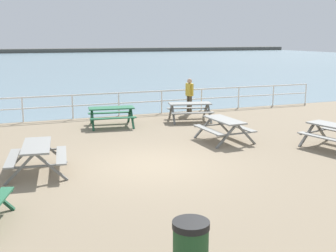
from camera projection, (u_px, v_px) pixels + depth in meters
ground_plane at (151, 168)px, 11.83m from camera, size 30.00×24.00×0.20m
sea_band at (35, 63)px, 60.06m from camera, size 142.00×90.00×0.01m
distant_shoreline at (23, 53)px, 99.38m from camera, size 142.00×6.00×1.80m
seaward_railing at (96, 101)px, 18.74m from camera, size 23.07×0.07×1.08m
picnic_table_near_left at (335, 131)px, 13.44m from camera, size 1.88×2.10×0.80m
picnic_table_near_right at (190, 107)px, 18.00m from camera, size 2.09×1.87×0.80m
picnic_table_mid_centre at (111, 112)px, 16.86m from camera, size 1.97×1.74×0.80m
picnic_table_far_right at (224, 125)px, 14.44m from camera, size 1.62×1.87×0.80m
picnic_table_corner at (37, 152)px, 11.00m from camera, size 1.73×1.96×0.80m
visitor at (189, 94)px, 19.60m from camera, size 0.29×0.52×1.66m
litter_bin at (191, 252)px, 6.07m from camera, size 0.55×0.55×0.95m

